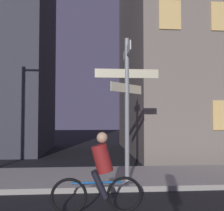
{
  "coord_description": "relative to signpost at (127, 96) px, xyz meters",
  "views": [
    {
      "loc": [
        0.13,
        -2.17,
        1.9
      ],
      "look_at": [
        0.69,
        4.53,
        2.21
      ],
      "focal_mm": 42.84,
      "sensor_mm": 36.0,
      "label": 1
    }
  ],
  "objects": [
    {
      "name": "sidewalk_kerb",
      "position": [
        -1.13,
        1.12,
        -2.41
      ],
      "size": [
        40.0,
        2.87,
        0.14
      ],
      "primitive_type": "cube",
      "color": "#9E9991",
      "rests_on": "ground_plane"
    },
    {
      "name": "cyclist",
      "position": [
        -0.8,
        -1.78,
        -1.74
      ],
      "size": [
        1.82,
        0.33,
        1.61
      ],
      "color": "black",
      "rests_on": "ground_plane"
    },
    {
      "name": "signpost",
      "position": [
        0.0,
        0.0,
        0.0
      ],
      "size": [
        1.74,
        1.33,
        3.93
      ],
      "color": "gray",
      "rests_on": "sidewalk_kerb"
    }
  ]
}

